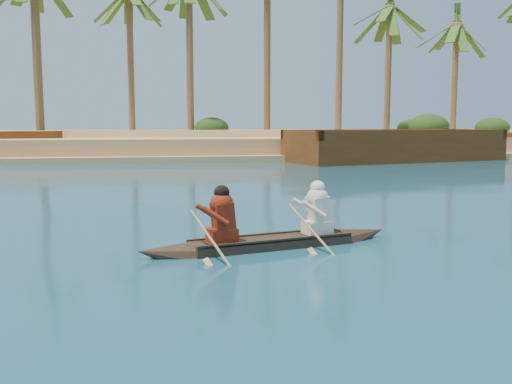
{
  "coord_description": "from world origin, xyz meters",
  "views": [
    {
      "loc": [
        -8.14,
        -9.56,
        2.22
      ],
      "look_at": [
        -6.0,
        2.41,
        0.74
      ],
      "focal_mm": 40.0,
      "sensor_mm": 36.0,
      "label": 1
    }
  ],
  "objects": [
    {
      "name": "sandy_embankment",
      "position": [
        0.0,
        46.89,
        0.53
      ],
      "size": [
        150.0,
        51.0,
        1.5
      ],
      "color": "tan",
      "rests_on": "ground"
    },
    {
      "name": "barge_mid",
      "position": [
        5.87,
        22.0,
        0.76
      ],
      "size": [
        13.62,
        7.3,
        2.16
      ],
      "rotation": [
        0.0,
        0.0,
        0.24
      ],
      "color": "brown",
      "rests_on": "ground"
    },
    {
      "name": "palm_grove",
      "position": [
        0.0,
        35.0,
        8.0
      ],
      "size": [
        110.0,
        14.0,
        16.0
      ],
      "primitive_type": null,
      "color": "#325E21",
      "rests_on": "ground"
    },
    {
      "name": "shrub_cluster",
      "position": [
        0.0,
        31.5,
        1.2
      ],
      "size": [
        100.0,
        6.0,
        2.4
      ],
      "primitive_type": null,
      "color": "#1A3312",
      "rests_on": "ground"
    },
    {
      "name": "canoe",
      "position": [
        -6.1,
        0.25,
        0.26
      ],
      "size": [
        4.86,
        1.77,
        1.34
      ],
      "rotation": [
        0.0,
        0.0,
        0.24
      ],
      "color": "#37271E",
      "rests_on": "ground"
    }
  ]
}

